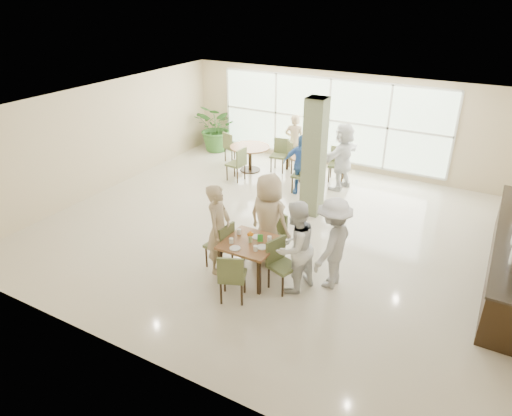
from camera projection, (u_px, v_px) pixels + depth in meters
The scene contains 20 objects.
ground at pixel (274, 229), 10.36m from camera, with size 10.00×10.00×0.00m, color beige.
room_shell at pixel (275, 158), 9.61m from camera, with size 10.00×10.00×10.00m.
window_bank at pixel (328, 120), 13.46m from camera, with size 7.00×0.04×7.00m.
column at pixel (314, 158), 10.51m from camera, with size 0.45×0.45×2.80m, color #606848.
main_table at pixel (250, 246), 8.41m from camera, with size 0.97×0.97×0.75m.
round_table_left at pixel (250, 152), 13.39m from camera, with size 1.18×1.18×0.75m.
round_table_right at pixel (310, 162), 12.64m from camera, with size 1.15×1.15×0.75m.
chairs_main_table at pixel (252, 255), 8.49m from camera, with size 1.95×2.13×0.95m.
chairs_table_left at pixel (249, 155), 13.42m from camera, with size 2.14×1.77×0.95m.
chairs_table_right at pixel (311, 165), 12.71m from camera, with size 1.89×1.85×0.95m.
tabletop_clutter at pixel (250, 240), 8.32m from camera, with size 0.76×0.75×0.21m.
buffet_counter at pixel (512, 251), 8.46m from camera, with size 0.64×4.70×1.95m.
potted_plant at pixel (217, 128), 14.90m from camera, with size 1.41×1.41×1.56m, color #366C2B.
teen_left at pixel (219, 229), 8.53m from camera, with size 0.65×0.43×1.78m, color tan.
teen_far at pixel (269, 219), 8.81m from camera, with size 0.90×0.49×1.85m, color tan.
teen_right at pixel (295, 247), 7.98m from camera, with size 0.84×0.66×1.74m, color white.
teen_standing at pixel (333, 243), 8.09m from camera, with size 1.12×0.64×1.74m, color #B5B5B7.
adult_a at pixel (301, 164), 11.86m from camera, with size 0.93×0.53×1.58m, color #3F73BF.
adult_b at pixel (343, 156), 12.08m from camera, with size 1.67×0.72×1.80m, color white.
adult_standing at pixel (294, 141), 13.57m from camera, with size 0.59×0.39×1.61m, color tan.
Camera 1 is at (4.06, -8.14, 5.01)m, focal length 32.00 mm.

